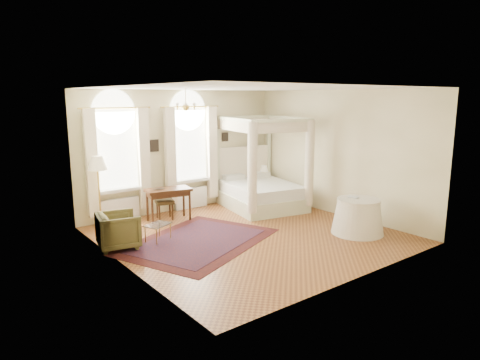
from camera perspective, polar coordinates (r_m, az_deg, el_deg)
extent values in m
plane|color=brown|center=(9.89, 1.29, -7.33)|extent=(6.00, 6.00, 0.00)
plane|color=#FCECC0|center=(11.96, -7.76, 3.90)|extent=(6.00, 0.00, 6.00)
plane|color=#FCECC0|center=(7.44, 16.00, -0.74)|extent=(6.00, 0.00, 6.00)
plane|color=#FCECC0|center=(7.99, -15.66, 0.06)|extent=(0.00, 6.00, 6.00)
plane|color=#FCECC0|center=(11.60, 12.96, 3.50)|extent=(0.00, 6.00, 6.00)
plane|color=white|center=(9.39, 1.38, 12.17)|extent=(6.00, 6.00, 0.00)
cube|color=white|center=(11.10, -16.24, 3.79)|extent=(1.10, 0.04, 1.90)
cylinder|color=white|center=(11.02, -16.51, 8.69)|extent=(1.10, 0.04, 1.10)
cube|color=white|center=(11.17, -15.80, -1.29)|extent=(1.32, 0.24, 0.08)
cube|color=white|center=(10.75, -19.16, 2.05)|extent=(0.28, 0.14, 2.60)
cube|color=white|center=(11.23, -12.68, 2.76)|extent=(0.28, 0.14, 2.60)
cube|color=white|center=(11.31, -15.71, -3.80)|extent=(1.00, 0.12, 0.58)
cube|color=white|center=(12.01, -6.88, 4.67)|extent=(1.10, 0.04, 1.90)
cylinder|color=white|center=(11.95, -6.98, 9.20)|extent=(1.10, 0.04, 1.10)
cube|color=white|center=(12.09, -6.55, -0.03)|extent=(1.32, 0.24, 0.08)
cube|color=white|center=(11.57, -9.27, 3.12)|extent=(0.28, 0.14, 2.60)
cube|color=white|center=(12.26, -3.75, 3.67)|extent=(0.28, 0.14, 2.60)
cube|color=white|center=(12.21, -6.55, -2.37)|extent=(1.00, 0.12, 0.58)
cylinder|color=#B5943C|center=(9.86, -7.27, 10.86)|extent=(0.02, 0.02, 0.40)
sphere|color=#B5943C|center=(9.86, -7.24, 9.59)|extent=(0.16, 0.16, 0.16)
sphere|color=beige|center=(9.97, -6.14, 10.03)|extent=(0.07, 0.07, 0.07)
sphere|color=beige|center=(10.08, -7.26, 10.01)|extent=(0.07, 0.07, 0.07)
sphere|color=beige|center=(9.97, -8.36, 9.97)|extent=(0.07, 0.07, 0.07)
sphere|color=beige|center=(9.75, -8.38, 9.95)|extent=(0.07, 0.07, 0.07)
sphere|color=beige|center=(9.64, -7.23, 9.97)|extent=(0.07, 0.07, 0.07)
sphere|color=beige|center=(9.75, -6.10, 10.01)|extent=(0.07, 0.07, 0.07)
cube|color=black|center=(11.51, -11.38, 4.51)|extent=(0.26, 0.03, 0.32)
cube|color=black|center=(12.68, -2.01, 5.75)|extent=(0.22, 0.03, 0.26)
cube|color=beige|center=(12.25, 2.81, -2.76)|extent=(2.27, 2.62, 0.39)
cube|color=white|center=(12.17, 2.83, -1.16)|extent=(2.14, 2.49, 0.31)
cube|color=white|center=(13.05, 0.47, 1.64)|extent=(1.84, 0.45, 1.31)
cube|color=beige|center=(12.62, -2.99, 2.57)|extent=(0.12, 0.12, 2.52)
cube|color=beige|center=(13.40, 3.83, 3.05)|extent=(0.12, 0.12, 2.52)
cube|color=beige|center=(10.69, 1.65, 1.04)|extent=(0.12, 0.12, 2.52)
cube|color=beige|center=(11.60, 9.22, 1.69)|extent=(0.12, 0.12, 2.52)
cube|color=beige|center=(12.87, 0.53, 8.38)|extent=(1.84, 0.45, 0.09)
cube|color=beige|center=(10.98, 5.71, 7.87)|extent=(1.84, 0.45, 0.09)
cube|color=beige|center=(11.51, -0.88, 8.07)|extent=(0.53, 2.27, 0.09)
cube|color=beige|center=(12.36, 6.46, 8.20)|extent=(0.53, 2.27, 0.09)
cube|color=white|center=(12.88, 0.53, 7.70)|extent=(1.90, 0.42, 0.31)
cube|color=white|center=(10.99, 5.70, 7.07)|extent=(1.90, 0.42, 0.31)
cube|color=white|center=(11.52, -0.88, 7.31)|extent=(0.50, 2.33, 0.31)
cube|color=white|center=(12.37, 6.44, 7.49)|extent=(0.50, 2.33, 0.31)
cylinder|color=white|center=(10.67, 1.65, 1.62)|extent=(0.24, 0.24, 2.30)
cylinder|color=white|center=(11.58, 9.24, 2.22)|extent=(0.24, 0.24, 2.30)
cube|color=#3C2110|center=(13.41, 3.28, -1.03)|extent=(0.46, 0.43, 0.63)
cylinder|color=#B5943C|center=(13.27, 3.21, 0.66)|extent=(0.12, 0.12, 0.20)
cone|color=beige|center=(13.24, 3.22, 1.49)|extent=(0.27, 0.27, 0.22)
cube|color=#3C2110|center=(10.95, -9.56, -1.31)|extent=(1.20, 0.76, 0.07)
cube|color=#3C2110|center=(10.97, -9.54, -1.82)|extent=(1.07, 0.63, 0.11)
cylinder|color=#3C2110|center=(11.12, -12.26, -3.41)|extent=(0.06, 0.06, 0.78)
cylinder|color=#3C2110|center=(11.41, -7.52, -2.88)|extent=(0.06, 0.06, 0.78)
cylinder|color=#3C2110|center=(10.70, -11.60, -3.95)|extent=(0.06, 0.06, 0.78)
cylinder|color=#3C2110|center=(11.00, -6.70, -3.38)|extent=(0.06, 0.06, 0.78)
imported|color=black|center=(10.91, -10.86, -1.16)|extent=(0.32, 0.23, 0.02)
cube|color=#3F351B|center=(11.18, -10.04, -2.84)|extent=(0.56, 0.56, 0.09)
cylinder|color=#3C2110|center=(11.06, -10.69, -4.38)|extent=(0.04, 0.04, 0.42)
cylinder|color=#3C2110|center=(11.12, -9.00, -4.25)|extent=(0.04, 0.04, 0.42)
cylinder|color=#3C2110|center=(11.38, -10.97, -3.96)|extent=(0.04, 0.04, 0.42)
cylinder|color=#3C2110|center=(11.43, -9.33, -3.83)|extent=(0.04, 0.04, 0.42)
imported|color=#453F1D|center=(9.31, -15.90, -6.49)|extent=(0.97, 0.96, 0.76)
cube|color=silver|center=(9.56, -10.92, -5.86)|extent=(0.66, 0.58, 0.02)
cylinder|color=#B5943C|center=(9.35, -11.06, -7.45)|extent=(0.02, 0.02, 0.37)
cylinder|color=#B5943C|center=(9.70, -9.25, -6.70)|extent=(0.02, 0.02, 0.37)
cylinder|color=#B5943C|center=(9.54, -12.53, -7.12)|extent=(0.02, 0.02, 0.37)
cylinder|color=#B5943C|center=(9.89, -10.70, -6.40)|extent=(0.02, 0.02, 0.37)
cylinder|color=#B5943C|center=(10.93, -17.99, -6.00)|extent=(0.31, 0.31, 0.03)
cylinder|color=#B5943C|center=(10.74, -18.23, -2.15)|extent=(0.04, 0.04, 1.54)
cone|color=beige|center=(10.59, -18.49, 2.17)|extent=(0.45, 0.45, 0.33)
cube|color=#431310|center=(9.49, -5.60, -8.14)|extent=(3.97, 3.46, 0.01)
cube|color=black|center=(9.49, -5.60, -8.11)|extent=(3.29, 2.79, 0.01)
cone|color=white|center=(10.27, 15.43, -4.79)|extent=(1.19, 1.19, 0.77)
cylinder|color=white|center=(10.17, 15.55, -2.58)|extent=(0.98, 0.98, 0.04)
imported|color=black|center=(10.19, 14.67, -2.31)|extent=(0.23, 0.27, 0.02)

